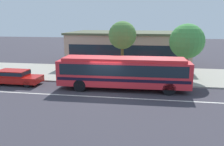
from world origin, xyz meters
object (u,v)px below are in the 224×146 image
object	(u,v)px
street_tree_mid_block	(187,41)
sedan_behind_bus	(15,76)
transit_bus	(123,71)
pedestrian_waiting_near_sign	(123,71)
street_tree_near_stop	(122,36)

from	to	relation	value
street_tree_mid_block	sedan_behind_bus	bearing A→B (deg)	-164.77
transit_bus	street_tree_mid_block	distance (m)	7.26
pedestrian_waiting_near_sign	street_tree_mid_block	xyz separation A→B (m)	(5.81, 1.93, 2.60)
pedestrian_waiting_near_sign	street_tree_near_stop	bearing A→B (deg)	98.87
street_tree_near_stop	street_tree_mid_block	size ratio (longest dim) A/B	1.04
transit_bus	sedan_behind_bus	distance (m)	9.84
pedestrian_waiting_near_sign	street_tree_near_stop	xyz separation A→B (m)	(-0.30, 1.91, 3.10)
sedan_behind_bus	street_tree_mid_block	bearing A→B (deg)	15.23
sedan_behind_bus	street_tree_near_stop	bearing A→B (deg)	24.25
transit_bus	pedestrian_waiting_near_sign	xyz separation A→B (m)	(-0.29, 2.29, -0.47)
transit_bus	street_tree_mid_block	world-z (taller)	street_tree_mid_block
pedestrian_waiting_near_sign	transit_bus	bearing A→B (deg)	-82.70
transit_bus	street_tree_near_stop	bearing A→B (deg)	98.01
sedan_behind_bus	pedestrian_waiting_near_sign	bearing A→B (deg)	13.26
sedan_behind_bus	street_tree_near_stop	xyz separation A→B (m)	(9.22, 4.15, 3.46)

